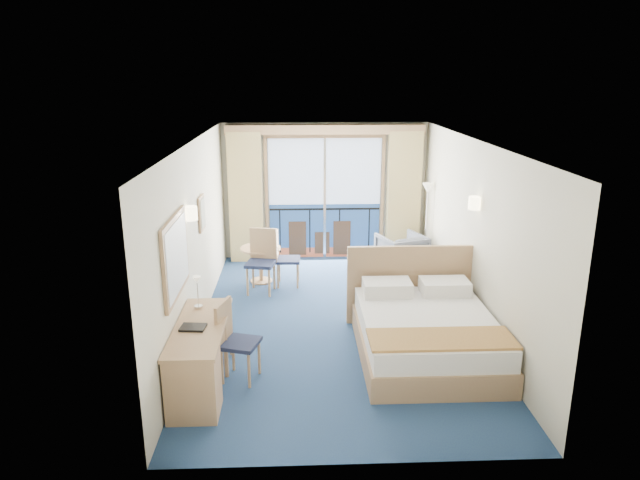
{
  "coord_description": "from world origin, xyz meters",
  "views": [
    {
      "loc": [
        -0.56,
        -7.87,
        3.58
      ],
      "look_at": [
        -0.22,
        0.2,
        1.23
      ],
      "focal_mm": 32.0,
      "sensor_mm": 36.0,
      "label": 1
    }
  ],
  "objects_px": {
    "desk_chair": "(233,336)",
    "table_chair_a": "(283,255)",
    "round_table": "(261,256)",
    "table_chair_b": "(262,257)",
    "bed": "(425,331)",
    "desk": "(195,372)",
    "nightstand": "(444,291)",
    "armchair": "(401,253)",
    "floor_lamp": "(427,204)"
  },
  "relations": [
    {
      "from": "table_chair_a",
      "to": "table_chair_b",
      "type": "height_order",
      "value": "table_chair_b"
    },
    {
      "from": "nightstand",
      "to": "table_chair_a",
      "type": "bearing_deg",
      "value": 155.96
    },
    {
      "from": "round_table",
      "to": "desk_chair",
      "type": "bearing_deg",
      "value": -92.25
    },
    {
      "from": "round_table",
      "to": "table_chair_a",
      "type": "height_order",
      "value": "table_chair_a"
    },
    {
      "from": "table_chair_b",
      "to": "bed",
      "type": "bearing_deg",
      "value": -36.1
    },
    {
      "from": "floor_lamp",
      "to": "desk",
      "type": "xyz_separation_m",
      "value": [
        -3.58,
        -4.65,
        -0.81
      ]
    },
    {
      "from": "table_chair_a",
      "to": "desk",
      "type": "bearing_deg",
      "value": 169.02
    },
    {
      "from": "bed",
      "to": "table_chair_b",
      "type": "bearing_deg",
      "value": 133.0
    },
    {
      "from": "armchair",
      "to": "desk",
      "type": "bearing_deg",
      "value": 35.1
    },
    {
      "from": "floor_lamp",
      "to": "table_chair_b",
      "type": "bearing_deg",
      "value": -160.51
    },
    {
      "from": "desk_chair",
      "to": "round_table",
      "type": "height_order",
      "value": "desk_chair"
    },
    {
      "from": "round_table",
      "to": "nightstand",
      "type": "bearing_deg",
      "value": -24.15
    },
    {
      "from": "bed",
      "to": "round_table",
      "type": "distance_m",
      "value": 3.7
    },
    {
      "from": "nightstand",
      "to": "desk",
      "type": "relative_size",
      "value": 0.34
    },
    {
      "from": "table_chair_a",
      "to": "floor_lamp",
      "type": "bearing_deg",
      "value": -70.73
    },
    {
      "from": "bed",
      "to": "floor_lamp",
      "type": "xyz_separation_m",
      "value": [
        0.77,
        3.52,
        0.92
      ]
    },
    {
      "from": "round_table",
      "to": "bed",
      "type": "bearing_deg",
      "value": -51.09
    },
    {
      "from": "nightstand",
      "to": "round_table",
      "type": "xyz_separation_m",
      "value": [
        -2.97,
        1.33,
        0.2
      ]
    },
    {
      "from": "bed",
      "to": "floor_lamp",
      "type": "height_order",
      "value": "floor_lamp"
    },
    {
      "from": "nightstand",
      "to": "table_chair_a",
      "type": "height_order",
      "value": "table_chair_a"
    },
    {
      "from": "bed",
      "to": "table_chair_a",
      "type": "bearing_deg",
      "value": 125.51
    },
    {
      "from": "table_chair_a",
      "to": "armchair",
      "type": "bearing_deg",
      "value": -71.59
    },
    {
      "from": "armchair",
      "to": "round_table",
      "type": "bearing_deg",
      "value": -10.27
    },
    {
      "from": "desk_chair",
      "to": "round_table",
      "type": "distance_m",
      "value": 3.39
    },
    {
      "from": "bed",
      "to": "nightstand",
      "type": "bearing_deg",
      "value": 67.28
    },
    {
      "from": "desk_chair",
      "to": "table_chair_a",
      "type": "relative_size",
      "value": 1.02
    },
    {
      "from": "nightstand",
      "to": "table_chair_a",
      "type": "relative_size",
      "value": 0.59
    },
    {
      "from": "desk_chair",
      "to": "bed",
      "type": "bearing_deg",
      "value": -61.47
    },
    {
      "from": "armchair",
      "to": "desk",
      "type": "distance_m",
      "value": 5.44
    },
    {
      "from": "desk_chair",
      "to": "table_chair_a",
      "type": "xyz_separation_m",
      "value": [
        0.54,
        3.2,
        -0.01
      ]
    },
    {
      "from": "nightstand",
      "to": "desk",
      "type": "height_order",
      "value": "desk"
    },
    {
      "from": "round_table",
      "to": "table_chair_b",
      "type": "height_order",
      "value": "table_chair_b"
    },
    {
      "from": "round_table",
      "to": "table_chair_b",
      "type": "distance_m",
      "value": 0.46
    },
    {
      "from": "floor_lamp",
      "to": "bed",
      "type": "bearing_deg",
      "value": -102.29
    },
    {
      "from": "bed",
      "to": "table_chair_a",
      "type": "relative_size",
      "value": 2.32
    },
    {
      "from": "nightstand",
      "to": "round_table",
      "type": "distance_m",
      "value": 3.26
    },
    {
      "from": "nightstand",
      "to": "table_chair_a",
      "type": "distance_m",
      "value": 2.82
    },
    {
      "from": "table_chair_b",
      "to": "floor_lamp",
      "type": "bearing_deg",
      "value": 30.39
    },
    {
      "from": "armchair",
      "to": "floor_lamp",
      "type": "height_order",
      "value": "floor_lamp"
    },
    {
      "from": "bed",
      "to": "desk_chair",
      "type": "distance_m",
      "value": 2.52
    },
    {
      "from": "bed",
      "to": "armchair",
      "type": "xyz_separation_m",
      "value": [
        0.28,
        3.33,
        0.03
      ]
    },
    {
      "from": "bed",
      "to": "nightstand",
      "type": "distance_m",
      "value": 1.68
    },
    {
      "from": "table_chair_b",
      "to": "round_table",
      "type": "bearing_deg",
      "value": 107.09
    },
    {
      "from": "floor_lamp",
      "to": "desk_chair",
      "type": "xyz_separation_m",
      "value": [
        -3.22,
        -4.03,
        -0.69
      ]
    },
    {
      "from": "bed",
      "to": "desk_chair",
      "type": "relative_size",
      "value": 2.28
    },
    {
      "from": "desk",
      "to": "table_chair_b",
      "type": "height_order",
      "value": "table_chair_b"
    },
    {
      "from": "nightstand",
      "to": "desk",
      "type": "xyz_separation_m",
      "value": [
        -3.46,
        -2.68,
        0.15
      ]
    },
    {
      "from": "bed",
      "to": "nightstand",
      "type": "xyz_separation_m",
      "value": [
        0.65,
        1.55,
        -0.05
      ]
    },
    {
      "from": "desk_chair",
      "to": "table_chair_a",
      "type": "bearing_deg",
      "value": 7.3
    },
    {
      "from": "table_chair_b",
      "to": "armchair",
      "type": "bearing_deg",
      "value": 30.12
    }
  ]
}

